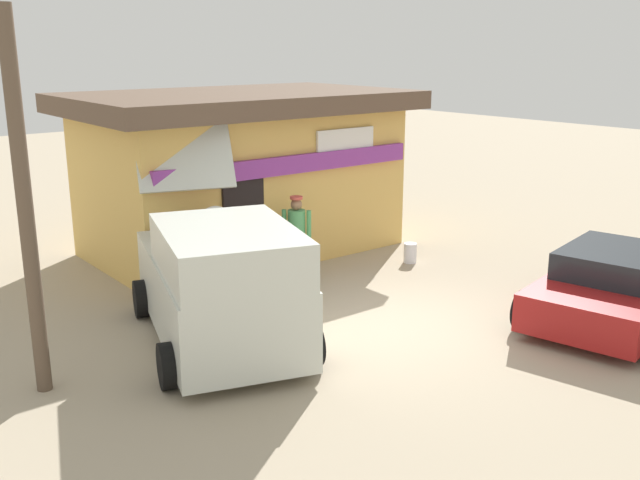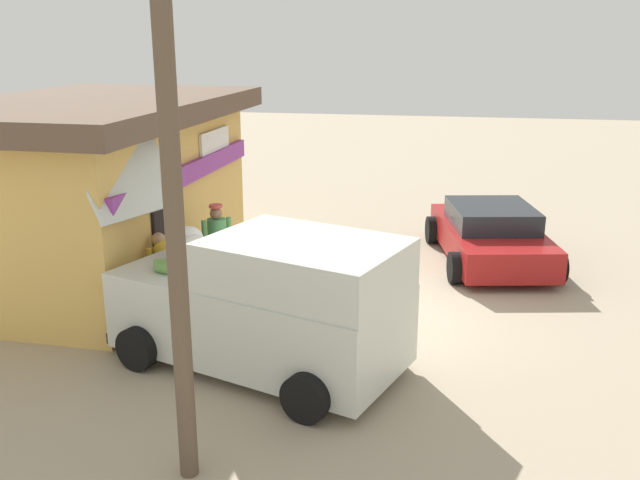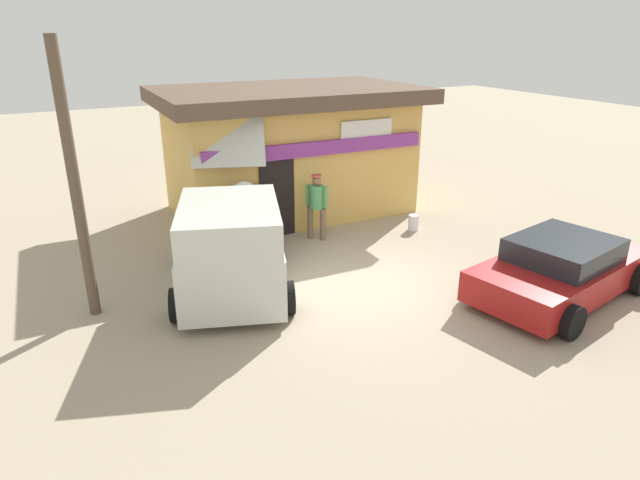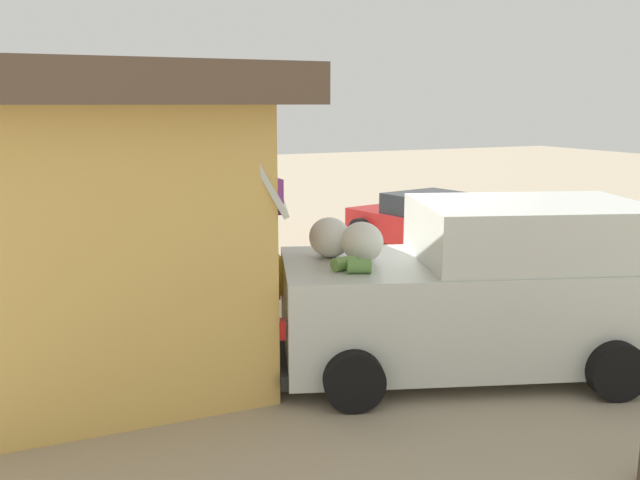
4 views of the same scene
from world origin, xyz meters
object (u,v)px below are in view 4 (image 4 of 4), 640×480
at_px(paint_bucket, 244,264).
at_px(vendor_standing, 258,256).
at_px(delivery_van, 473,287).
at_px(unloaded_banana_pile, 198,363).
at_px(customer_bending, 279,286).
at_px(parked_sedan, 437,224).
at_px(storefront_bar, 66,204).

bearing_deg(paint_bucket, vendor_standing, 166.23).
relative_size(delivery_van, unloaded_banana_pile, 6.75).
bearing_deg(unloaded_banana_pile, customer_bending, -79.39).
relative_size(delivery_van, vendor_standing, 3.04).
xyz_separation_m(delivery_van, unloaded_banana_pile, (1.05, 3.03, -0.81)).
xyz_separation_m(parked_sedan, unloaded_banana_pile, (-4.53, 6.36, -0.40)).
distance_m(vendor_standing, paint_bucket, 2.71).
height_order(vendor_standing, paint_bucket, vendor_standing).
distance_m(parked_sedan, unloaded_banana_pile, 7.82).
bearing_deg(parked_sedan, paint_bucket, 93.52).
xyz_separation_m(vendor_standing, unloaded_banana_pile, (-1.73, 1.35, -0.77)).
distance_m(vendor_standing, customer_bending, 1.55).
relative_size(parked_sedan, paint_bucket, 10.17).
xyz_separation_m(customer_bending, unloaded_banana_pile, (-0.20, 1.09, -0.73)).
height_order(vendor_standing, unloaded_banana_pile, vendor_standing).
bearing_deg(parked_sedan, vendor_standing, 119.24).
relative_size(delivery_van, customer_bending, 3.39).
xyz_separation_m(parked_sedan, customer_bending, (-4.33, 5.27, 0.33)).
bearing_deg(storefront_bar, parked_sedan, -72.40).
distance_m(storefront_bar, parked_sedan, 7.97).
xyz_separation_m(storefront_bar, parked_sedan, (2.38, -7.50, -1.22)).
xyz_separation_m(unloaded_banana_pile, paint_bucket, (4.26, -1.97, 0.03)).
height_order(delivery_van, unloaded_banana_pile, delivery_van).
distance_m(customer_bending, unloaded_banana_pile, 1.33).
height_order(unloaded_banana_pile, paint_bucket, paint_bucket).
relative_size(storefront_bar, unloaded_banana_pile, 9.65).
relative_size(storefront_bar, delivery_van, 1.43).
distance_m(parked_sedan, vendor_standing, 5.75).
xyz_separation_m(storefront_bar, customer_bending, (-1.95, -2.24, -0.89)).
bearing_deg(parked_sedan, storefront_bar, 107.60).
xyz_separation_m(storefront_bar, delivery_van, (-3.20, -4.17, -0.81)).
relative_size(customer_bending, unloaded_banana_pile, 1.99).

